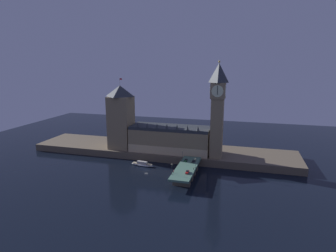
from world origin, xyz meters
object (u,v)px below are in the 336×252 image
at_px(street_lamp_near, 172,168).
at_px(clock_tower, 218,108).
at_px(pedestrian_near_rail, 174,171).
at_px(street_lamp_mid, 195,162).
at_px(street_lamp_far, 182,154).
at_px(car_southbound_trail, 194,161).
at_px(boat_upstream, 142,164).
at_px(pedestrian_far_rail, 181,160).
at_px(car_southbound_lead, 187,172).
at_px(victoria_tower, 121,117).
at_px(pedestrian_mid_walk, 194,169).
at_px(car_northbound_lead, 186,160).

bearing_deg(street_lamp_near, clock_tower, 63.87).
bearing_deg(clock_tower, pedestrian_near_rail, -117.03).
bearing_deg(street_lamp_mid, street_lamp_near, -129.58).
relative_size(street_lamp_near, street_lamp_far, 1.03).
xyz_separation_m(car_southbound_trail, boat_upstream, (-39.24, 1.01, -6.48)).
xyz_separation_m(car_southbound_trail, street_lamp_far, (-8.93, 3.32, 3.73)).
bearing_deg(pedestrian_near_rail, street_lamp_far, 90.85).
bearing_deg(pedestrian_far_rail, car_southbound_lead, -66.88).
height_order(street_lamp_near, street_lamp_far, street_lamp_near).
xyz_separation_m(victoria_tower, street_lamp_mid, (69.35, -35.43, -20.49)).
xyz_separation_m(car_southbound_trail, pedestrian_mid_walk, (2.84, -14.87, 0.25)).
height_order(car_southbound_lead, street_lamp_near, street_lamp_near).
relative_size(pedestrian_mid_walk, pedestrian_far_rail, 0.92).
bearing_deg(car_southbound_trail, pedestrian_mid_walk, -79.18).
xyz_separation_m(clock_tower, pedestrian_far_rail, (-21.97, -20.99, -35.50)).
bearing_deg(street_lamp_mid, victoria_tower, 152.94).
distance_m(car_northbound_lead, pedestrian_mid_walk, 17.58).
xyz_separation_m(pedestrian_near_rail, pedestrian_far_rail, (0.00, 22.07, -0.00)).
xyz_separation_m(pedestrian_near_rail, street_lamp_mid, (11.77, 12.18, 3.35)).
xyz_separation_m(pedestrian_mid_walk, street_lamp_far, (-11.77, 18.18, 3.48)).
height_order(car_northbound_lead, street_lamp_near, street_lamp_near).
relative_size(pedestrian_near_rail, street_lamp_near, 0.25).
relative_size(pedestrian_mid_walk, street_lamp_near, 0.23).
bearing_deg(car_northbound_lead, street_lamp_near, -96.94).
relative_size(pedestrian_near_rail, pedestrian_far_rail, 1.00).
relative_size(car_northbound_lead, car_southbound_lead, 0.95).
relative_size(car_northbound_lead, street_lamp_mid, 0.65).
bearing_deg(boat_upstream, street_lamp_near, -41.83).
relative_size(car_southbound_lead, pedestrian_far_rail, 2.61).
height_order(victoria_tower, pedestrian_near_rail, victoria_tower).
height_order(pedestrian_far_rail, street_lamp_mid, street_lamp_mid).
xyz_separation_m(car_southbound_trail, street_lamp_near, (-8.93, -26.12, 3.87)).
distance_m(pedestrian_near_rail, boat_upstream, 39.93).
relative_size(pedestrian_far_rail, boat_upstream, 0.10).
distance_m(clock_tower, car_southbound_trail, 42.95).
relative_size(car_southbound_trail, boat_upstream, 0.25).
relative_size(car_southbound_lead, pedestrian_mid_walk, 2.83).
relative_size(car_northbound_lead, car_southbound_trail, 1.00).
xyz_separation_m(pedestrian_mid_walk, boat_upstream, (-42.09, 15.87, -6.73)).
bearing_deg(pedestrian_far_rail, street_lamp_far, 94.74).
xyz_separation_m(car_southbound_lead, car_southbound_trail, (-0.00, 21.48, -0.11)).
xyz_separation_m(clock_tower, victoria_tower, (-79.55, 4.54, -11.65)).
relative_size(victoria_tower, boat_upstream, 3.23).
distance_m(victoria_tower, car_southbound_lead, 83.79).
bearing_deg(clock_tower, car_southbound_lead, -108.17).
xyz_separation_m(clock_tower, street_lamp_far, (-22.37, -16.17, -32.10)).
bearing_deg(car_southbound_lead, pedestrian_far_rail, 113.12).
relative_size(pedestrian_far_rail, street_lamp_near, 0.25).
bearing_deg(street_lamp_mid, street_lamp_far, 129.58).
distance_m(pedestrian_mid_walk, street_lamp_mid, 4.90).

